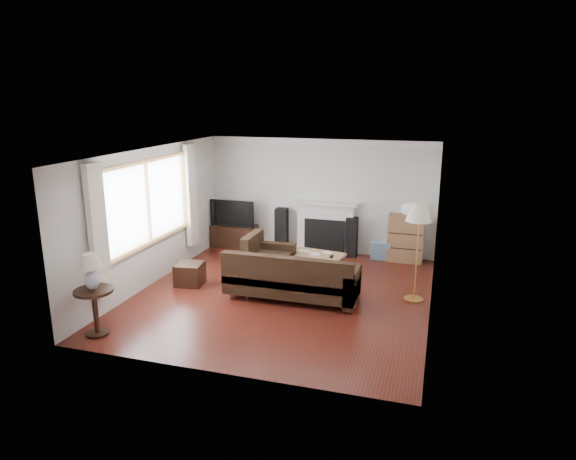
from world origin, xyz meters
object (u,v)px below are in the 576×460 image
(sectional_sofa, at_px, (292,277))
(coffee_table, at_px, (316,263))
(bookshelf, at_px, (406,238))
(floor_lamp, at_px, (417,252))
(tv_stand, at_px, (234,236))
(side_table, at_px, (96,312))

(sectional_sofa, xyz_separation_m, coffee_table, (0.09, 1.34, -0.19))
(bookshelf, bearing_deg, floor_lamp, -81.37)
(bookshelf, relative_size, sectional_sofa, 0.41)
(tv_stand, relative_size, bookshelf, 1.03)
(bookshelf, distance_m, sectional_sofa, 3.14)
(tv_stand, bearing_deg, coffee_table, -29.27)
(sectional_sofa, height_order, coffee_table, sectional_sofa)
(sectional_sofa, distance_m, side_table, 3.18)
(coffee_table, xyz_separation_m, side_table, (-2.44, -3.50, 0.14))
(tv_stand, height_order, coffee_table, tv_stand)
(sectional_sofa, bearing_deg, tv_stand, 129.61)
(coffee_table, bearing_deg, tv_stand, 160.49)
(tv_stand, relative_size, sectional_sofa, 0.42)
(sectional_sofa, bearing_deg, bookshelf, 57.23)
(tv_stand, height_order, side_table, side_table)
(tv_stand, xyz_separation_m, coffee_table, (2.25, -1.26, -0.05))
(coffee_table, distance_m, floor_lamp, 2.20)
(tv_stand, relative_size, floor_lamp, 0.60)
(bookshelf, height_order, floor_lamp, floor_lamp)
(bookshelf, xyz_separation_m, floor_lamp, (0.32, -2.12, 0.35))
(floor_lamp, relative_size, side_table, 2.45)
(floor_lamp, height_order, side_table, floor_lamp)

